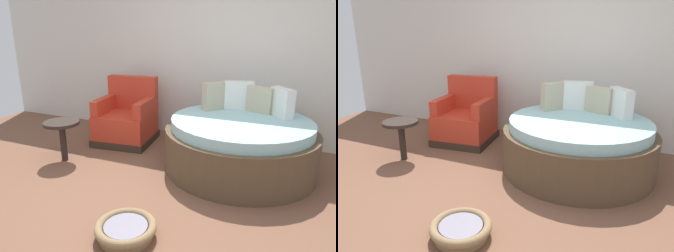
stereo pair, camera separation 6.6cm
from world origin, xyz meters
TOP-DOWN VIEW (x-y plane):
  - ground_plane at (0.00, 0.00)m, footprint 8.00×8.00m
  - back_wall at (0.00, 2.15)m, footprint 8.00×0.12m
  - round_daybed at (0.57, 1.12)m, footprint 1.77×1.77m
  - red_armchair at (-1.16, 1.43)m, footprint 0.88×0.88m
  - pet_basket at (-0.01, -0.57)m, footprint 0.51×0.51m
  - side_table at (-1.54, 0.47)m, footprint 0.44×0.44m

SIDE VIEW (x-z plane):
  - ground_plane at x=0.00m, z-range -0.02..0.00m
  - pet_basket at x=-0.01m, z-range 0.01..0.14m
  - round_daybed at x=0.57m, z-range -0.17..0.81m
  - red_armchair at x=-1.16m, z-range -0.14..0.80m
  - side_table at x=-1.54m, z-range 0.17..0.69m
  - back_wall at x=0.00m, z-range 0.00..2.61m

